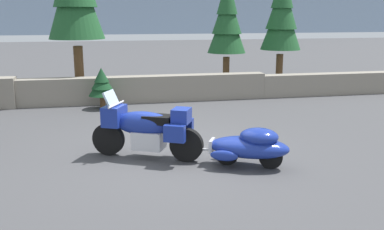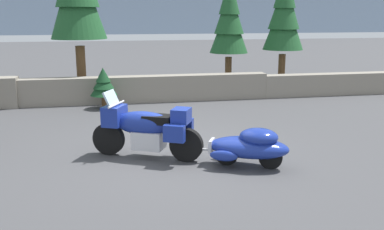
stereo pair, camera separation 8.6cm
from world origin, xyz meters
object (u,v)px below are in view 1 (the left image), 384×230
touring_motorcycle (146,128)px  car_shaped_trailer (250,146)px  pine_tree_far_right (282,12)px  pine_tree_secondary (227,18)px

touring_motorcycle → car_shaped_trailer: bearing=-26.3°
pine_tree_far_right → car_shaped_trailer: bearing=-116.2°
touring_motorcycle → pine_tree_far_right: bearing=51.2°
car_shaped_trailer → pine_tree_secondary: bearing=76.8°
pine_tree_far_right → touring_motorcycle: bearing=-128.8°
pine_tree_far_right → pine_tree_secondary: bearing=171.2°
touring_motorcycle → pine_tree_secondary: pine_tree_secondary is taller
pine_tree_secondary → touring_motorcycle: bearing=-116.8°
pine_tree_secondary → car_shaped_trailer: bearing=-103.2°
car_shaped_trailer → pine_tree_secondary: 9.05m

